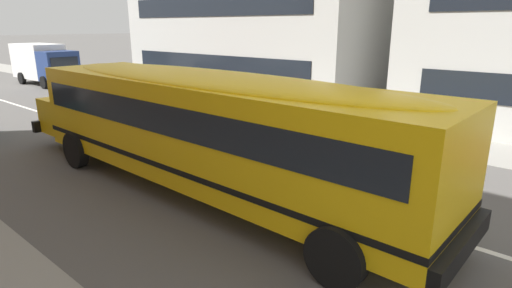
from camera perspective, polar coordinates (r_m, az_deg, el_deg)
ground_plane at (r=11.59m, az=-1.56°, el=-4.46°), size 400.00×400.00×0.00m
sidewalk_far at (r=17.18m, az=14.37°, el=1.92°), size 120.00×3.00×0.01m
lane_centreline at (r=11.59m, az=-1.56°, el=-4.44°), size 110.00×0.16×0.01m
school_bus at (r=10.21m, az=-7.66°, el=3.16°), size 13.65×3.33×3.04m
parked_car_grey_past_driveway at (r=25.25m, az=-19.23°, el=7.88°), size 3.91×1.90×1.64m
parked_car_red_by_hydrant at (r=20.55m, az=-12.25°, el=6.71°), size 3.96×2.00×1.64m
box_truck at (r=33.47m, az=-27.38°, el=10.01°), size 6.08×2.56×2.82m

